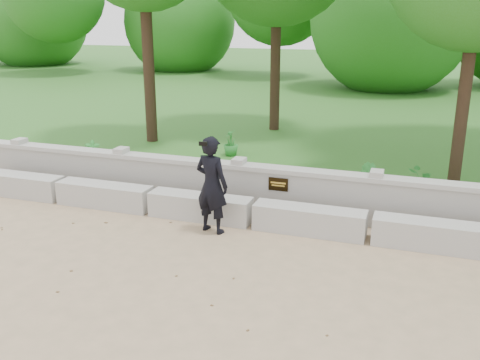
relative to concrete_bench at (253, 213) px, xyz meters
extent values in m
plane|color=tan|center=(0.00, -1.90, -0.22)|extent=(80.00, 80.00, 0.00)
cube|color=#346121|center=(0.00, 12.10, -0.10)|extent=(40.00, 22.00, 0.25)
cube|color=#A9A69F|center=(-5.00, 0.00, 0.00)|extent=(1.90, 0.45, 0.45)
cube|color=#A9A69F|center=(-3.00, 0.00, 0.00)|extent=(1.90, 0.45, 0.45)
cube|color=#A9A69F|center=(-1.00, 0.00, 0.00)|extent=(1.90, 0.45, 0.45)
cube|color=#A9A69F|center=(1.00, 0.00, 0.00)|extent=(1.90, 0.45, 0.45)
cube|color=#A9A69F|center=(3.00, 0.00, 0.00)|extent=(1.90, 0.45, 0.45)
cube|color=#9E9C96|center=(0.00, 0.70, 0.18)|extent=(12.50, 0.25, 0.82)
cube|color=#A9A69F|center=(0.00, 0.70, 0.64)|extent=(12.50, 0.35, 0.08)
cube|color=black|center=(0.30, 0.56, 0.40)|extent=(0.36, 0.02, 0.24)
imported|color=black|center=(-0.57, -0.48, 0.61)|extent=(0.69, 0.53, 1.67)
cube|color=black|center=(-0.57, -0.81, 1.39)|extent=(0.14, 0.05, 0.07)
cylinder|color=#382619|center=(-4.27, 4.34, 2.24)|extent=(0.30, 0.30, 4.44)
cylinder|color=#382619|center=(-1.53, 6.89, 2.17)|extent=(0.29, 0.29, 4.28)
cylinder|color=#382619|center=(3.37, 2.89, 1.84)|extent=(0.25, 0.25, 3.63)
imported|color=#2B812F|center=(-4.25, 1.53, 0.34)|extent=(0.40, 0.38, 0.62)
imported|color=#2B812F|center=(1.78, 1.40, 0.36)|extent=(0.46, 0.47, 0.67)
imported|color=#2B812F|center=(2.81, 1.40, 0.36)|extent=(0.78, 0.79, 0.67)
imported|color=#2B812F|center=(-1.70, 3.55, 0.35)|extent=(0.41, 0.44, 0.65)
camera|label=1|loc=(2.63, -8.34, 3.34)|focal=40.00mm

